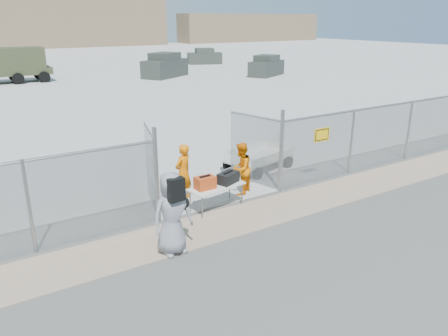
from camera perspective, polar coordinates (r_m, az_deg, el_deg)
ground at (r=10.91m, az=5.65°, el=-8.38°), size 160.00×160.00×0.00m
tarmac_inside at (r=50.22m, az=-25.58°, el=11.45°), size 160.00×80.00×0.01m
dirt_strip at (r=11.62m, az=2.64°, el=-6.47°), size 44.00×1.60×0.01m
distant_hills at (r=86.31m, az=-25.94°, el=16.83°), size 140.00×6.00×9.00m
chain_link_fence at (r=11.98m, az=0.00°, el=0.00°), size 40.00×0.20×2.20m
folding_table at (r=12.02m, az=-0.97°, el=-3.82°), size 1.67×0.89×0.68m
orange_bag at (r=11.65m, az=-2.50°, el=-1.94°), size 0.54×0.36×0.33m
black_duffel at (r=12.04m, az=0.54°, el=-1.29°), size 0.71×0.56×0.30m
security_worker_left at (r=12.49m, az=-5.34°, el=-0.58°), size 0.72×0.61×1.67m
security_worker_right at (r=12.89m, az=2.22°, el=-0.09°), size 0.97×0.92×1.58m
visitor at (r=9.66m, az=-6.81°, el=-5.91°), size 0.97×0.67×1.90m
utility_trailer at (r=15.23m, az=4.54°, el=1.23°), size 3.35×2.25×0.74m
military_truck at (r=40.08m, az=-25.96°, el=11.95°), size 5.85×2.16×2.79m
parked_vehicle_near at (r=40.26m, az=-7.72°, el=13.15°), size 5.01×4.20×2.08m
parked_vehicle_mid at (r=51.83m, az=-2.55°, el=14.36°), size 4.17×2.88×1.73m
parked_vehicle_far at (r=41.01m, az=5.57°, el=13.15°), size 4.40×3.47×1.82m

